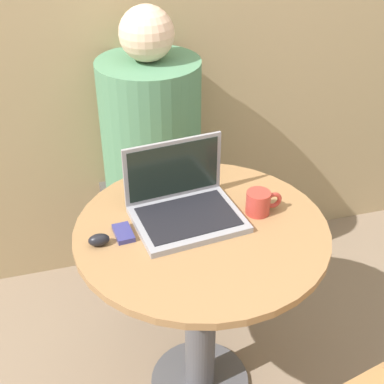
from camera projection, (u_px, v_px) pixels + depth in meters
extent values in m
plane|color=#7F6B56|center=(200.00, 382.00, 2.04)|extent=(12.00, 12.00, 0.00)
cylinder|color=#4C4C51|center=(200.00, 380.00, 2.04)|extent=(0.37, 0.37, 0.02)
cylinder|color=#4C4C51|center=(201.00, 314.00, 1.84)|extent=(0.11, 0.11, 0.70)
cylinder|color=olive|center=(202.00, 230.00, 1.64)|extent=(0.78, 0.78, 0.02)
cube|color=gray|center=(188.00, 219.00, 1.65)|extent=(0.35, 0.28, 0.02)
cube|color=black|center=(188.00, 216.00, 1.64)|extent=(0.30, 0.23, 0.00)
cube|color=gray|center=(173.00, 169.00, 1.68)|extent=(0.32, 0.05, 0.20)
cube|color=black|center=(174.00, 170.00, 1.68)|extent=(0.30, 0.03, 0.18)
cube|color=navy|center=(123.00, 233.00, 1.59)|extent=(0.06, 0.09, 0.02)
ellipsoid|color=black|center=(99.00, 240.00, 1.55)|extent=(0.06, 0.04, 0.04)
cylinder|color=#B2382D|center=(258.00, 203.00, 1.67)|extent=(0.08, 0.08, 0.08)
torus|color=#B2382D|center=(273.00, 200.00, 1.69)|extent=(0.06, 0.01, 0.06)
cube|color=#4C4742|center=(146.00, 221.00, 2.52)|extent=(0.45, 0.60, 0.45)
cylinder|color=#4C7F5B|center=(151.00, 134.00, 2.12)|extent=(0.40, 0.40, 0.60)
sphere|color=beige|center=(146.00, 33.00, 1.90)|extent=(0.20, 0.20, 0.20)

